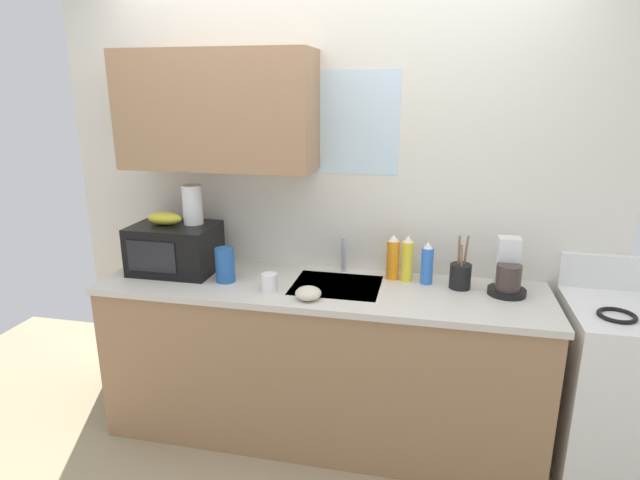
{
  "coord_description": "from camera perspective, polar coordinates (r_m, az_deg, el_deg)",
  "views": [
    {
      "loc": [
        0.56,
        -2.53,
        1.91
      ],
      "look_at": [
        0.0,
        0.0,
        1.15
      ],
      "focal_mm": 29.35,
      "sensor_mm": 36.0,
      "label": 1
    }
  ],
  "objects": [
    {
      "name": "microwave",
      "position": [
        3.07,
        -15.53,
        -0.86
      ],
      "size": [
        0.46,
        0.35,
        0.27
      ],
      "color": "black",
      "rests_on": "counter_unit"
    },
    {
      "name": "banana_bunch",
      "position": [
        3.05,
        -16.58,
        2.27
      ],
      "size": [
        0.2,
        0.11,
        0.07
      ],
      "primitive_type": "ellipsoid",
      "color": "gold",
      "rests_on": "microwave"
    },
    {
      "name": "counter_unit",
      "position": [
        2.97,
        0.03,
        -12.92
      ],
      "size": [
        2.37,
        0.63,
        0.9
      ],
      "color": "#9E7551",
      "rests_on": "ground"
    },
    {
      "name": "kitchen_wall_assembly",
      "position": [
        2.97,
        -1.06,
        5.77
      ],
      "size": [
        3.14,
        0.42,
        2.5
      ],
      "color": "silver",
      "rests_on": "ground"
    },
    {
      "name": "sink_faucet",
      "position": [
        2.95,
        2.61,
        -1.61
      ],
      "size": [
        0.03,
        0.03,
        0.2
      ],
      "primitive_type": "cylinder",
      "color": "#B2B5BA",
      "rests_on": "counter_unit"
    },
    {
      "name": "dish_soap_bottle_orange",
      "position": [
        2.87,
        7.95,
        -1.95
      ],
      "size": [
        0.07,
        0.07,
        0.25
      ],
      "color": "orange",
      "rests_on": "counter_unit"
    },
    {
      "name": "dish_soap_bottle_yellow",
      "position": [
        2.85,
        9.49,
        -2.12
      ],
      "size": [
        0.06,
        0.06,
        0.25
      ],
      "color": "yellow",
      "rests_on": "counter_unit"
    },
    {
      "name": "stove_range",
      "position": [
        3.08,
        30.08,
        -14.21
      ],
      "size": [
        0.6,
        0.6,
        1.08
      ],
      "color": "white",
      "rests_on": "ground"
    },
    {
      "name": "dish_soap_bottle_blue",
      "position": [
        2.83,
        11.59,
        -2.58
      ],
      "size": [
        0.06,
        0.06,
        0.23
      ],
      "color": "blue",
      "rests_on": "counter_unit"
    },
    {
      "name": "mug_white",
      "position": [
        2.7,
        -5.55,
        -4.65
      ],
      "size": [
        0.08,
        0.08,
        0.09
      ],
      "primitive_type": "cylinder",
      "color": "white",
      "rests_on": "counter_unit"
    },
    {
      "name": "utensil_crock",
      "position": [
        2.82,
        15.05,
        -3.73
      ],
      "size": [
        0.11,
        0.11,
        0.28
      ],
      "color": "black",
      "rests_on": "counter_unit"
    },
    {
      "name": "small_bowl",
      "position": [
        2.59,
        -1.29,
        -5.81
      ],
      "size": [
        0.13,
        0.13,
        0.06
      ],
      "primitive_type": "ellipsoid",
      "color": "beige",
      "rests_on": "counter_unit"
    },
    {
      "name": "cereal_canister",
      "position": [
        2.85,
        -10.3,
        -2.69
      ],
      "size": [
        0.1,
        0.1,
        0.19
      ],
      "primitive_type": "cylinder",
      "color": "#2659A5",
      "rests_on": "counter_unit"
    },
    {
      "name": "coffee_maker",
      "position": [
        2.82,
        19.78,
        -3.4
      ],
      "size": [
        0.19,
        0.21,
        0.28
      ],
      "color": "black",
      "rests_on": "counter_unit"
    },
    {
      "name": "paper_towel_roll",
      "position": [
        3.01,
        -13.73,
        3.76
      ],
      "size": [
        0.11,
        0.11,
        0.22
      ],
      "primitive_type": "cylinder",
      "color": "white",
      "rests_on": "microwave"
    }
  ]
}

